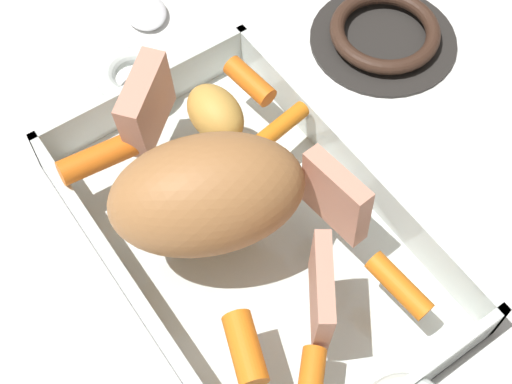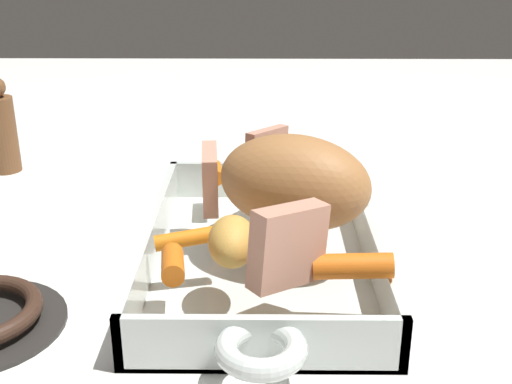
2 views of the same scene
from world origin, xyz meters
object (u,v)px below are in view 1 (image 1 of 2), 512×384
baby_carrot_long (98,158)px  baby_carrot_center_left (245,349)px  roasting_dish (252,236)px  baby_carrot_short (399,286)px  baby_carrot_northeast (250,81)px  potato_whole (215,113)px  roast_slice_outer (336,196)px  stove_burner_rear (384,35)px  pork_roast (207,195)px  baby_carrot_center_right (277,130)px  baby_carrot_northwest (311,378)px  roast_slice_thick (321,291)px  roast_slice_thin (146,105)px

baby_carrot_long → baby_carrot_center_left: bearing=-178.0°
roasting_dish → baby_carrot_short: size_ratio=8.09×
baby_carrot_northeast → potato_whole: potato_whole is taller
baby_carrot_center_left → potato_whole: potato_whole is taller
baby_carrot_long → baby_carrot_short: 0.27m
baby_carrot_short → potato_whole: 0.21m
baby_carrot_northeast → roast_slice_outer: bearing=171.8°
baby_carrot_short → stove_burner_rear: (0.23, -0.19, -0.05)m
pork_roast → stove_burner_rear: 0.31m
roasting_dish → baby_carrot_center_right: (0.05, -0.06, 0.04)m
baby_carrot_center_right → baby_carrot_northeast: baby_carrot_northeast is taller
potato_whole → stove_burner_rear: size_ratio=0.40×
roasting_dish → baby_carrot_northwest: baby_carrot_northwest is taller
baby_carrot_northwest → baby_carrot_northeast: bearing=-25.6°
baby_carrot_short → potato_whole: potato_whole is taller
baby_carrot_center_left → baby_carrot_center_right: baby_carrot_center_left is taller
roast_slice_thick → potato_whole: 0.19m
roast_slice_thick → potato_whole: bearing=-9.3°
roasting_dish → stove_burner_rear: bearing=-64.9°
baby_carrot_long → baby_carrot_northeast: baby_carrot_long is taller
pork_roast → potato_whole: pork_roast is taller
roast_slice_thin → baby_carrot_northwest: roast_slice_thin is taller
roast_slice_thick → baby_carrot_northeast: (0.21, -0.08, -0.02)m
baby_carrot_short → baby_carrot_northeast: (0.23, -0.02, 0.00)m
baby_carrot_short → potato_whole: (0.21, 0.03, 0.01)m
roast_slice_thick → baby_carrot_center_left: roast_slice_thick is taller
baby_carrot_center_left → roast_slice_thick: bearing=-92.3°
baby_carrot_center_left → baby_carrot_center_right: 0.20m
roast_slice_outer → baby_carrot_center_right: 0.10m
roast_slice_outer → roast_slice_thin: bearing=25.2°
baby_carrot_northeast → stove_burner_rear: baby_carrot_northeast is taller
roast_slice_outer → stove_burner_rear: size_ratio=0.41×
roasting_dish → baby_carrot_short: (-0.12, -0.05, 0.04)m
baby_carrot_northeast → stove_burner_rear: 0.18m
roast_slice_thin → baby_carrot_northeast: 0.10m
baby_carrot_center_right → potato_whole: size_ratio=1.14×
roast_slice_thick → baby_carrot_northwest: roast_slice_thick is taller
pork_roast → stove_burner_rear: size_ratio=0.99×
baby_carrot_center_right → roast_slice_thin: bearing=51.5°
stove_burner_rear → roasting_dish: bearing=115.1°
baby_carrot_center_right → baby_carrot_northeast: size_ratio=1.37×
baby_carrot_short → roast_slice_thin: bearing=17.6°
roasting_dish → baby_carrot_northwest: 0.15m
roast_slice_outer → baby_carrot_northwest: (-0.10, 0.10, -0.02)m
baby_carrot_center_left → stove_burner_rear: size_ratio=0.35×
roasting_dish → baby_carrot_northwest: (-0.14, 0.04, 0.04)m
pork_roast → potato_whole: size_ratio=2.48×
roasting_dish → baby_carrot_center_right: bearing=-49.9°
roast_slice_thin → baby_carrot_short: size_ratio=1.18×
roast_slice_outer → baby_carrot_short: size_ratio=1.09×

